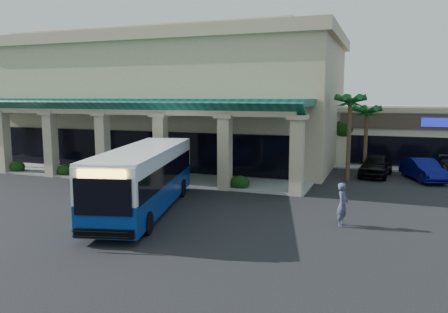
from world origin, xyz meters
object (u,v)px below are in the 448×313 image
at_px(car_white, 423,170).
at_px(car_silver, 376,165).
at_px(transit_bus, 145,180).
at_px(pedestrian, 343,205).

bearing_deg(car_white, car_silver, 149.23).
xyz_separation_m(transit_bus, car_white, (14.05, 13.81, -0.86)).
relative_size(transit_bus, pedestrian, 5.87).
distance_m(car_silver, car_white, 3.19).
height_order(pedestrian, car_white, pedestrian).
relative_size(transit_bus, car_white, 2.52).
bearing_deg(transit_bus, car_silver, 38.95).
xyz_separation_m(pedestrian, car_white, (4.31, 13.07, -0.23)).
bearing_deg(pedestrian, car_white, -9.53).
distance_m(transit_bus, pedestrian, 9.79).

